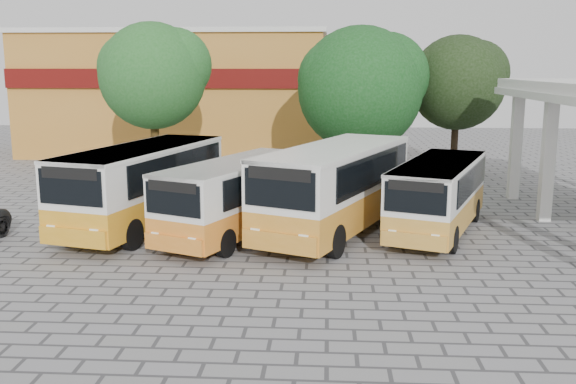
# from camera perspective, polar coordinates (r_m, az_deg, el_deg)

# --- Properties ---
(ground) EXTENTS (90.00, 90.00, 0.00)m
(ground) POSITION_cam_1_polar(r_m,az_deg,el_deg) (19.85, 5.32, -6.39)
(ground) COLOR gray
(ground) RESTS_ON ground
(shophouse_block) EXTENTS (20.40, 10.40, 8.30)m
(shophouse_block) POSITION_cam_1_polar(r_m,az_deg,el_deg) (46.12, -9.53, 8.75)
(shophouse_block) COLOR #B77729
(shophouse_block) RESTS_ON ground
(bus_far_left) EXTENTS (4.65, 8.95, 3.05)m
(bus_far_left) POSITION_cam_1_polar(r_m,az_deg,el_deg) (24.30, -12.74, 0.92)
(bus_far_left) COLOR orange
(bus_far_left) RESTS_ON ground
(bus_centre_left) EXTENTS (5.05, 8.00, 2.69)m
(bus_centre_left) POSITION_cam_1_polar(r_m,az_deg,el_deg) (22.66, -4.49, -0.11)
(bus_centre_left) COLOR orange
(bus_centre_left) RESTS_ON ground
(bus_centre_right) EXTENTS (5.89, 9.40, 3.16)m
(bus_centre_right) POSITION_cam_1_polar(r_m,az_deg,el_deg) (22.97, 4.28, 0.75)
(bus_centre_right) COLOR orange
(bus_centre_right) RESTS_ON ground
(bus_far_right) EXTENTS (4.64, 7.77, 2.62)m
(bus_far_right) POSITION_cam_1_polar(r_m,az_deg,el_deg) (23.63, 13.25, -0.00)
(bus_far_right) COLOR gold
(bus_far_right) RESTS_ON ground
(tree_left) EXTENTS (5.58, 5.31, 8.13)m
(tree_left) POSITION_cam_1_polar(r_m,az_deg,el_deg) (33.18, -11.83, 10.36)
(tree_left) COLOR #4B3414
(tree_left) RESTS_ON ground
(tree_middle) EXTENTS (6.69, 6.37, 8.00)m
(tree_middle) POSITION_cam_1_polar(r_m,az_deg,el_deg) (33.24, 6.59, 9.46)
(tree_middle) COLOR #3F2813
(tree_middle) RESTS_ON ground
(tree_right) EXTENTS (5.31, 5.05, 7.61)m
(tree_right) POSITION_cam_1_polar(r_m,az_deg,el_deg) (35.94, 14.93, 9.64)
(tree_right) COLOR #342618
(tree_right) RESTS_ON ground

